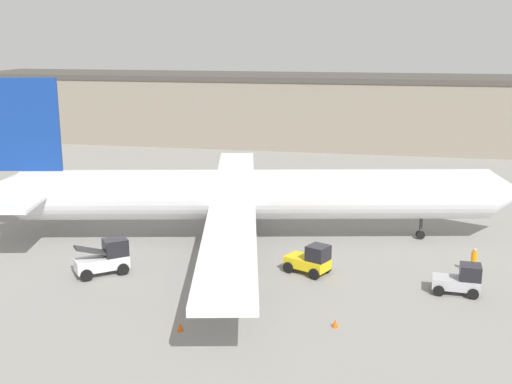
# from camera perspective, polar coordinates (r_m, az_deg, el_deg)

# --- Properties ---
(ground_plane) EXTENTS (400.00, 400.00, 0.00)m
(ground_plane) POSITION_cam_1_polar(r_m,az_deg,el_deg) (51.92, 0.00, -4.24)
(ground_plane) COLOR gray
(terminal_building) EXTENTS (87.68, 14.81, 10.30)m
(terminal_building) POSITION_cam_1_polar(r_m,az_deg,el_deg) (97.75, 0.48, 7.42)
(terminal_building) COLOR gray
(terminal_building) RESTS_ON ground_plane
(airplane) EXTENTS (44.34, 41.35, 12.94)m
(airplane) POSITION_cam_1_polar(r_m,az_deg,el_deg) (50.89, -1.20, -0.26)
(airplane) COLOR white
(airplane) RESTS_ON ground_plane
(ground_crew_worker) EXTENTS (0.40, 0.40, 1.82)m
(ground_crew_worker) POSITION_cam_1_polar(r_m,az_deg,el_deg) (46.98, 18.80, -5.73)
(ground_crew_worker) COLOR #1E2338
(ground_crew_worker) RESTS_ON ground_plane
(baggage_tug) EXTENTS (3.38, 2.88, 2.14)m
(baggage_tug) POSITION_cam_1_polar(r_m,az_deg,el_deg) (44.57, 4.89, -6.05)
(baggage_tug) COLOR yellow
(baggage_tug) RESTS_ON ground_plane
(belt_loader_truck) EXTENTS (3.71, 3.44, 2.41)m
(belt_loader_truck) POSITION_cam_1_polar(r_m,az_deg,el_deg) (45.53, -13.22, -5.75)
(belt_loader_truck) COLOR silver
(belt_loader_truck) RESTS_ON ground_plane
(pushback_tug) EXTENTS (3.04, 1.90, 1.99)m
(pushback_tug) POSITION_cam_1_polar(r_m,az_deg,el_deg) (43.18, 17.72, -7.46)
(pushback_tug) COLOR #B2B2B7
(pushback_tug) RESTS_ON ground_plane
(safety_cone_near) EXTENTS (0.36, 0.36, 0.55)m
(safety_cone_near) POSITION_cam_1_polar(r_m,az_deg,el_deg) (37.20, 7.05, -11.47)
(safety_cone_near) COLOR #EF590F
(safety_cone_near) RESTS_ON ground_plane
(safety_cone_far) EXTENTS (0.36, 0.36, 0.55)m
(safety_cone_far) POSITION_cam_1_polar(r_m,az_deg,el_deg) (36.79, -6.76, -11.77)
(safety_cone_far) COLOR #EF590F
(safety_cone_far) RESTS_ON ground_plane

